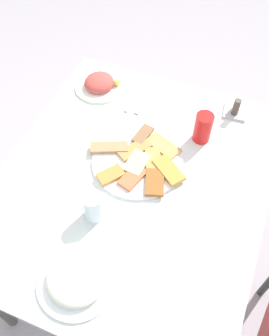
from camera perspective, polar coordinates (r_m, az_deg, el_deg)
name	(u,v)px	position (r m, az deg, el deg)	size (l,w,h in m)	color
ground_plane	(133,259)	(1.94, -0.21, -13.87)	(6.00, 6.00, 0.00)	#ADA2A9
dining_table	(133,192)	(1.36, -0.29, -3.68)	(1.09, 0.92, 0.72)	white
pide_platter	(139,161)	(1.34, 0.70, 1.05)	(0.33, 0.38, 0.03)	white
salad_plate_greens	(100,84)	(1.61, -5.42, 12.82)	(0.21, 0.21, 0.06)	white
salad_plate_rice	(76,279)	(1.13, -8.97, -16.51)	(0.24, 0.24, 0.06)	white
soda_can	(203,128)	(1.39, 10.52, 6.14)	(0.07, 0.07, 0.12)	red
drinking_glass	(93,206)	(1.19, -6.45, -5.91)	(0.07, 0.07, 0.11)	silver
paper_napkin	(143,100)	(1.56, 1.30, 10.43)	(0.13, 0.13, 0.00)	white
fork	(139,98)	(1.56, 0.67, 10.71)	(0.19, 0.01, 0.01)	silver
spoon	(147,101)	(1.55, 1.93, 10.36)	(0.17, 0.02, 0.01)	silver
condiment_caddy	(236,109)	(1.55, 15.37, 8.84)	(0.10, 0.10, 0.08)	#B2B2B7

